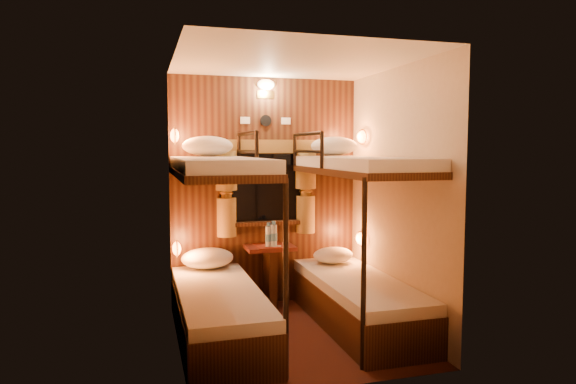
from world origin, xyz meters
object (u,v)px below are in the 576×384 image
object	(u,v)px
table	(270,268)
bottle_left	(269,236)
bottle_right	(274,236)
bunk_left	(219,277)
bunk_right	(358,267)

from	to	relation	value
table	bottle_left	world-z (taller)	bottle_left
bottle_left	bottle_right	xyz separation A→B (m)	(0.05, -0.01, 0.01)
table	bottle_left	distance (m)	0.35
bunk_left	table	xyz separation A→B (m)	(0.65, 0.78, -0.14)
table	bunk_right	bearing A→B (deg)	-50.33
bottle_right	bottle_left	bearing A→B (deg)	170.25
table	bottle_left	bearing A→B (deg)	-114.81
bunk_left	bunk_right	distance (m)	1.30
bunk_right	bottle_right	distance (m)	0.97
bunk_left	bottle_right	distance (m)	1.00
bunk_left	bottle_left	xyz separation A→B (m)	(0.62, 0.72, 0.20)
bunk_right	bottle_right	world-z (taller)	bunk_right
table	bunk_left	bearing A→B (deg)	-129.67
bottle_left	bottle_right	size ratio (longest dim) A/B	0.94
bunk_left	bottle_right	bearing A→B (deg)	46.86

